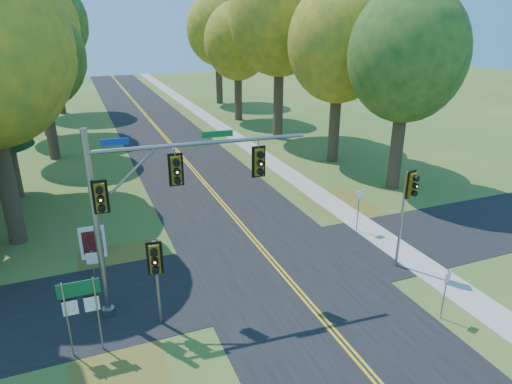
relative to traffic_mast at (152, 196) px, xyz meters
name	(u,v)px	position (x,y,z in m)	size (l,w,h in m)	color
ground	(297,290)	(5.52, -1.01, -4.71)	(160.00, 160.00, 0.00)	#365A1F
road_main	(297,290)	(5.52, -1.01, -4.70)	(8.00, 160.00, 0.02)	black
road_cross	(278,267)	(5.52, 0.99, -4.70)	(60.00, 6.00, 0.02)	black
centerline_left	(295,290)	(5.42, -1.01, -4.68)	(0.10, 160.00, 0.01)	gold
centerline_right	(299,289)	(5.62, -1.01, -4.68)	(0.10, 160.00, 0.01)	gold
sidewalk_east	(416,262)	(11.72, -1.01, -4.68)	(1.60, 160.00, 0.06)	#9E998E
leaf_patch_w_near	(126,274)	(-0.98, 2.99, -4.70)	(4.00, 6.00, 0.00)	brown
leaf_patch_e	(355,213)	(12.32, 4.99, -4.70)	(3.50, 8.00, 0.00)	brown
tree_e_a	(407,55)	(17.09, 7.76, 3.83)	(7.20, 7.20, 12.73)	#38281C
tree_e_b	(340,43)	(16.49, 14.57, 4.19)	(7.60, 7.60, 13.33)	#38281C
tree_w_c	(40,56)	(-4.02, 23.46, 3.24)	(6.80, 6.80, 11.91)	#38281C
tree_e_c	(280,17)	(15.40, 22.68, 5.96)	(8.80, 8.80, 15.79)	#38281C
tree_w_d	(33,28)	(-4.61, 32.18, 5.07)	(8.20, 8.20, 14.56)	#38281C
tree_e_d	(238,42)	(14.78, 31.86, 3.53)	(7.00, 7.00, 12.32)	#38281C
tree_w_e	(49,23)	(-3.40, 43.08, 5.37)	(8.40, 8.40, 14.97)	#38281C
tree_e_e	(218,30)	(15.99, 42.57, 4.49)	(7.80, 7.80, 13.74)	#38281C
traffic_mast	(152,196)	(0.00, 0.00, 0.00)	(8.06, 0.96, 7.32)	gray
east_signal_pole	(409,195)	(10.67, -1.11, -1.15)	(0.54, 0.63, 4.69)	#9A9EA3
ped_signal_pole	(155,265)	(-0.26, -1.29, -2.08)	(0.55, 0.65, 3.53)	gray
route_sign_cluster	(81,302)	(-2.82, -1.73, -2.69)	(1.33, 0.10, 2.86)	gray
info_kiosk	(93,243)	(-2.20, 5.06, -3.90)	(1.17, 0.23, 1.61)	white
reg_sign_e_north	(359,202)	(10.98, 2.82, -3.03)	(0.45, 0.21, 2.45)	gray
reg_sign_e_south	(446,286)	(9.72, -4.76, -3.26)	(0.39, 0.17, 2.11)	gray
reg_sign_w	(94,268)	(-2.29, 1.22, -3.13)	(0.44, 0.11, 2.31)	gray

